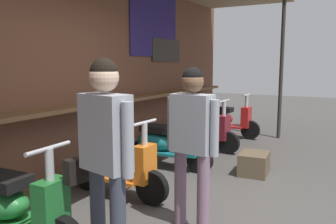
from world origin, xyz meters
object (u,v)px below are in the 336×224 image
at_px(merchandise_crate, 254,164).
at_px(scooter_teal, 166,143).
at_px(scooter_red, 225,119).
at_px(shopper_with_handbag, 104,145).
at_px(scooter_maroon, 200,129).
at_px(scooter_green, 10,205).
at_px(scooter_orange, 112,164).
at_px(shopper_passing, 192,133).

bearing_deg(merchandise_crate, scooter_teal, 104.36).
relative_size(scooter_red, shopper_with_handbag, 0.85).
distance_m(scooter_maroon, scooter_red, 1.37).
height_order(scooter_green, scooter_maroon, same).
bearing_deg(merchandise_crate, scooter_maroon, 53.68).
distance_m(scooter_orange, scooter_red, 3.98).
distance_m(shopper_passing, merchandise_crate, 2.15).
relative_size(scooter_orange, scooter_red, 1.00).
distance_m(scooter_green, scooter_red, 5.40).
bearing_deg(scooter_maroon, scooter_red, 92.76).
relative_size(shopper_with_handbag, shopper_passing, 1.05).
xyz_separation_m(scooter_green, scooter_teal, (2.74, 0.00, 0.00)).
relative_size(scooter_green, scooter_maroon, 1.00).
bearing_deg(merchandise_crate, scooter_orange, 141.83).
bearing_deg(shopper_with_handbag, scooter_maroon, -154.36).
bearing_deg(shopper_with_handbag, scooter_green, -69.25).
bearing_deg(scooter_orange, scooter_teal, 91.45).
xyz_separation_m(scooter_green, scooter_maroon, (4.03, 0.00, 0.00)).
xyz_separation_m(scooter_red, shopper_passing, (-4.32, -1.23, 0.57)).
distance_m(scooter_teal, merchandise_crate, 1.36).
height_order(scooter_teal, scooter_red, same).
height_order(scooter_maroon, shopper_passing, shopper_passing).
bearing_deg(shopper_with_handbag, scooter_orange, -131.43).
relative_size(scooter_red, shopper_passing, 0.89).
bearing_deg(scooter_green, scooter_teal, 86.58).
height_order(scooter_green, scooter_orange, same).
distance_m(scooter_maroon, merchandise_crate, 1.63).
bearing_deg(scooter_maroon, merchandise_crate, -33.55).
height_order(scooter_green, shopper_passing, shopper_passing).
relative_size(scooter_orange, shopper_with_handbag, 0.85).
xyz_separation_m(scooter_orange, shopper_passing, (-0.34, -1.23, 0.57)).
bearing_deg(scooter_maroon, scooter_teal, -87.24).
xyz_separation_m(shopper_passing, merchandise_crate, (2.00, -0.07, -0.80)).
bearing_deg(scooter_maroon, scooter_green, -87.24).
xyz_separation_m(scooter_teal, merchandise_crate, (0.33, -1.30, -0.23)).
height_order(shopper_with_handbag, merchandise_crate, shopper_with_handbag).
xyz_separation_m(shopper_with_handbag, merchandise_crate, (2.93, -0.36, -0.84)).
xyz_separation_m(scooter_orange, merchandise_crate, (1.66, -1.30, -0.23)).
xyz_separation_m(scooter_orange, shopper_with_handbag, (-1.27, -0.94, 0.62)).
xyz_separation_m(scooter_green, shopper_with_handbag, (0.15, -0.94, 0.62)).
relative_size(scooter_teal, shopper_passing, 0.89).
bearing_deg(scooter_green, merchandise_crate, 63.63).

